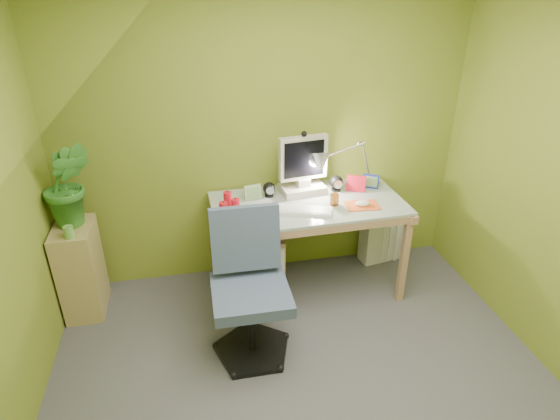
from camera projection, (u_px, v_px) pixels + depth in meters
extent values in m
cube|color=#4E4E53|center=(314.00, 414.00, 2.77)|extent=(3.20, 3.20, 0.01)
cube|color=olive|center=(265.00, 135.00, 3.61)|extent=(3.20, 0.01, 2.40)
cube|color=white|center=(71.00, 117.00, 1.75)|extent=(1.10, 3.20, 1.10)
cube|color=white|center=(302.00, 210.00, 3.39)|extent=(0.44, 0.27, 0.02)
cube|color=#E15A23|center=(362.00, 205.00, 3.48)|extent=(0.25, 0.19, 0.01)
ellipsoid|color=white|center=(362.00, 203.00, 3.47)|extent=(0.12, 0.08, 0.04)
cylinder|color=#924E15|center=(334.00, 199.00, 3.48)|extent=(0.07, 0.07, 0.09)
cube|color=red|center=(356.00, 184.00, 3.68)|extent=(0.15, 0.08, 0.13)
cube|color=#162599|center=(371.00, 181.00, 3.75)|extent=(0.12, 0.08, 0.11)
cube|color=#97B47B|center=(253.00, 192.00, 3.56)|extent=(0.13, 0.04, 0.11)
cube|color=tan|center=(81.00, 269.00, 3.47)|extent=(0.27, 0.41, 0.72)
imported|color=#367D29|center=(68.00, 184.00, 3.21)|extent=(0.37, 0.31, 0.62)
cylinder|color=#69A745|center=(69.00, 232.00, 3.16)|extent=(0.08, 0.08, 0.09)
cube|color=silver|center=(381.00, 240.00, 4.17)|extent=(0.40, 0.21, 0.37)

